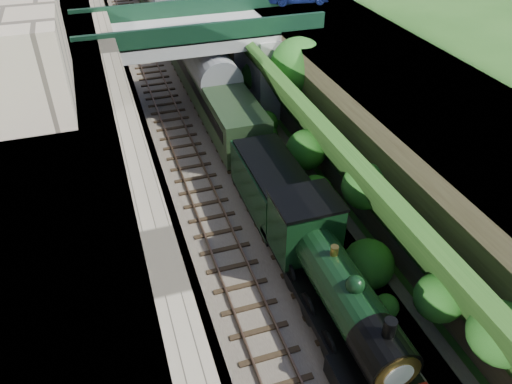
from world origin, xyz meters
TOP-DOWN VIEW (x-y plane):
  - trackbed at (0.00, 20.00)m, footprint 10.00×90.00m
  - retaining_wall at (-5.50, 20.00)m, footprint 1.00×90.00m
  - street_plateau_left at (-9.00, 20.00)m, footprint 6.00×90.00m
  - street_plateau_right at (9.50, 20.00)m, footprint 8.00×90.00m
  - embankment_slope at (4.91, 16.03)m, footprint 4.54×90.00m
  - track_left at (-2.00, 20.00)m, footprint 2.50×90.00m
  - track_right at (1.20, 20.00)m, footprint 2.50×90.00m
  - road_bridge at (0.94, 24.00)m, footprint 16.00×6.40m
  - building_near at (-9.50, 14.00)m, footprint 4.00×8.00m
  - tree at (5.91, 18.87)m, footprint 3.60×3.80m
  - locomotive at (1.20, 3.43)m, footprint 3.10×10.23m
  - tender at (1.20, 10.79)m, footprint 2.70×6.00m
  - coach_front at (1.20, 23.39)m, footprint 2.90×18.00m
  - coach_middle at (1.20, 42.19)m, footprint 2.90×18.00m

SIDE VIEW (x-z plane):
  - trackbed at x=0.00m, z-range 0.00..0.20m
  - track_left at x=-2.00m, z-range 0.15..0.35m
  - track_right at x=1.20m, z-range 0.15..0.35m
  - tender at x=1.20m, z-range 0.09..3.14m
  - locomotive at x=1.20m, z-range -0.02..3.81m
  - coach_front at x=1.20m, z-range 0.20..3.90m
  - coach_middle at x=1.20m, z-range 0.20..3.90m
  - embankment_slope at x=4.91m, z-range -0.56..5.81m
  - street_plateau_right at x=9.50m, z-range 0.00..6.25m
  - retaining_wall at x=-5.50m, z-range 0.00..7.00m
  - street_plateau_left at x=-9.00m, z-range 0.00..7.00m
  - road_bridge at x=0.94m, z-range 0.45..7.70m
  - tree at x=5.91m, z-range 1.35..7.95m
  - building_near at x=-9.50m, z-range 7.00..11.00m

